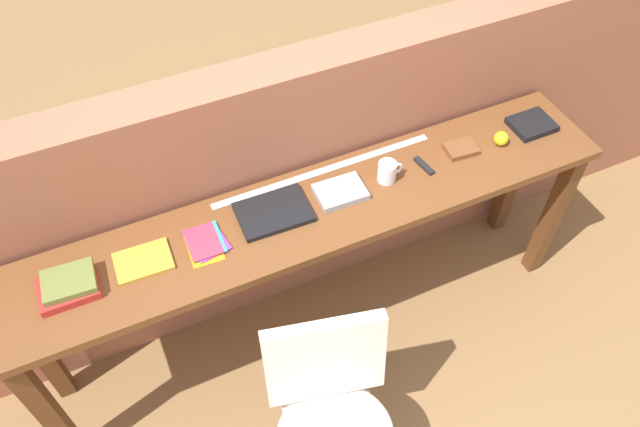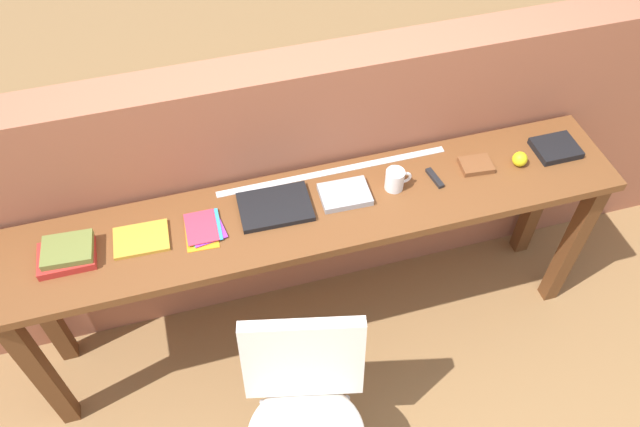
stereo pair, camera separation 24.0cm
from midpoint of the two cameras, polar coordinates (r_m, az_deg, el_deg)
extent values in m
plane|color=olive|center=(3.03, -0.30, -14.54)|extent=(40.00, 40.00, 0.00)
cube|color=#9E5B42|center=(2.82, -5.74, 2.28)|extent=(6.00, 0.20, 1.33)
cube|color=brown|center=(2.46, -3.27, 0.04)|extent=(2.50, 0.44, 0.04)
cube|color=#5B341A|center=(2.75, -25.93, -16.27)|extent=(0.07, 0.07, 0.84)
cube|color=#5B341A|center=(3.18, 18.49, -0.27)|extent=(0.07, 0.07, 0.84)
cube|color=#5B341A|center=(2.92, -26.68, -10.83)|extent=(0.07, 0.07, 0.84)
cube|color=#5B341A|center=(3.33, 15.28, 3.57)|extent=(0.07, 0.07, 0.84)
cube|color=silver|center=(2.29, -2.61, -13.41)|extent=(0.45, 0.20, 0.40)
cylinder|color=#B2B2B7|center=(2.73, 1.47, -17.97)|extent=(0.02, 0.02, 0.41)
cube|color=red|center=(2.41, -24.72, -6.45)|extent=(0.20, 0.16, 0.03)
cube|color=olive|center=(2.39, -24.73, -5.86)|extent=(0.19, 0.15, 0.03)
cube|color=gold|center=(2.40, -18.66, -4.34)|extent=(0.21, 0.16, 0.01)
cube|color=orange|center=(2.38, -13.40, -3.21)|extent=(0.13, 0.17, 0.00)
cube|color=green|center=(2.39, -13.28, -2.76)|extent=(0.13, 0.17, 0.00)
cube|color=purple|center=(2.38, -13.04, -2.78)|extent=(0.15, 0.16, 0.00)
cube|color=#3399D8|center=(2.39, -13.33, -2.62)|extent=(0.13, 0.16, 0.00)
cube|color=#E5334C|center=(2.38, -13.52, -2.68)|extent=(0.12, 0.16, 0.00)
cube|color=black|center=(2.43, -7.08, -0.05)|extent=(0.29, 0.21, 0.02)
cube|color=#9E9EA3|center=(2.48, -0.88, 1.83)|extent=(0.20, 0.15, 0.03)
cylinder|color=white|center=(2.51, 3.44, 3.68)|extent=(0.08, 0.08, 0.09)
torus|color=white|center=(2.53, 4.33, 3.98)|extent=(0.06, 0.01, 0.06)
cube|color=black|center=(2.60, 6.91, 4.21)|extent=(0.04, 0.11, 0.02)
cube|color=brown|center=(2.69, 10.28, 5.70)|extent=(0.14, 0.11, 0.02)
sphere|color=yellow|center=(2.75, 13.86, 6.55)|extent=(0.06, 0.06, 0.06)
cube|color=black|center=(2.88, 16.56, 7.69)|extent=(0.18, 0.15, 0.03)
cube|color=silver|center=(2.58, -2.29, 3.82)|extent=(0.98, 0.03, 0.00)
camera|label=1|loc=(0.12, -92.87, -3.39)|focal=35.00mm
camera|label=2|loc=(0.12, 87.13, 3.39)|focal=35.00mm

